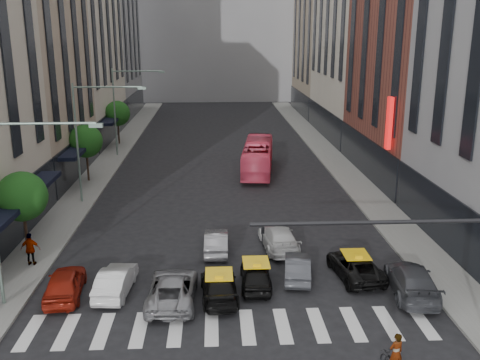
{
  "coord_description": "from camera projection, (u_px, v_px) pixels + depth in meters",
  "views": [
    {
      "loc": [
        -0.8,
        -19.75,
        12.78
      ],
      "look_at": [
        0.78,
        11.65,
        4.0
      ],
      "focal_mm": 40.0,
      "sensor_mm": 36.0,
      "label": 1
    }
  ],
  "objects": [
    {
      "name": "taxi_center",
      "position": [
        256.0,
        275.0,
        27.56
      ],
      "size": [
        1.68,
        3.93,
        1.32
      ],
      "primitive_type": "imported",
      "rotation": [
        0.0,
        0.0,
        3.11
      ],
      "color": "black",
      "rests_on": "ground"
    },
    {
      "name": "car_grey_curb",
      "position": [
        412.0,
        280.0,
        26.75
      ],
      "size": [
        2.7,
        5.31,
        1.48
      ],
      "primitive_type": "imported",
      "rotation": [
        0.0,
        0.0,
        3.01
      ],
      "color": "#404248",
      "rests_on": "ground"
    },
    {
      "name": "tree_mid",
      "position": [
        86.0,
        141.0,
        45.93
      ],
      "size": [
        2.88,
        2.88,
        4.95
      ],
      "color": "black",
      "rests_on": "sidewalk_left"
    },
    {
      "name": "building_left_d",
      "position": [
        104.0,
        16.0,
        80.14
      ],
      "size": [
        8.0,
        18.0,
        30.0
      ],
      "primitive_type": "cube",
      "color": "gray",
      "rests_on": "ground"
    },
    {
      "name": "streetlamp_near",
      "position": [
        11.0,
        188.0,
        24.25
      ],
      "size": [
        5.38,
        0.25,
        9.0
      ],
      "color": "gray",
      "rests_on": "sidewalk_left"
    },
    {
      "name": "car_red",
      "position": [
        65.0,
        283.0,
        26.49
      ],
      "size": [
        2.1,
        4.37,
        1.44
      ],
      "primitive_type": "imported",
      "rotation": [
        0.0,
        0.0,
        3.24
      ],
      "color": "maroon",
      "rests_on": "ground"
    },
    {
      "name": "building_far",
      "position": [
        216.0,
        2.0,
        99.39
      ],
      "size": [
        30.0,
        10.0,
        36.0
      ],
      "primitive_type": "cube",
      "color": "gray",
      "rests_on": "ground"
    },
    {
      "name": "streetlamp_far",
      "position": [
        123.0,
        100.0,
        55.03
      ],
      "size": [
        5.38,
        0.25,
        9.0
      ],
      "color": "gray",
      "rests_on": "sidewalk_left"
    },
    {
      "name": "pedestrian_far",
      "position": [
        31.0,
        249.0,
        29.69
      ],
      "size": [
        1.12,
        0.51,
        1.87
      ],
      "primitive_type": "imported",
      "rotation": [
        0.0,
        0.0,
        3.1
      ],
      "color": "gray",
      "rests_on": "sidewalk_left"
    },
    {
      "name": "tree_far",
      "position": [
        117.0,
        113.0,
        61.32
      ],
      "size": [
        2.88,
        2.88,
        4.95
      ],
      "color": "black",
      "rests_on": "sidewalk_left"
    },
    {
      "name": "rider",
      "position": [
        397.0,
        336.0,
        19.96
      ],
      "size": [
        0.69,
        0.56,
        1.63
      ],
      "primitive_type": "imported",
      "rotation": [
        0.0,
        0.0,
        3.45
      ],
      "color": "gray",
      "rests_on": "motorcycle"
    },
    {
      "name": "sidewalk_left",
      "position": [
        101.0,
        170.0,
        50.75
      ],
      "size": [
        3.0,
        96.0,
        0.15
      ],
      "primitive_type": "cube",
      "color": "slate",
      "rests_on": "ground"
    },
    {
      "name": "car_row2_left",
      "position": [
        216.0,
        241.0,
        31.92
      ],
      "size": [
        1.44,
        3.97,
        1.3
      ],
      "primitive_type": "imported",
      "rotation": [
        0.0,
        0.0,
        3.12
      ],
      "color": "gray",
      "rests_on": "ground"
    },
    {
      "name": "building_right_d",
      "position": [
        328.0,
        23.0,
        82.05
      ],
      "size": [
        8.0,
        18.0,
        28.0
      ],
      "primitive_type": "cube",
      "color": "tan",
      "rests_on": "ground"
    },
    {
      "name": "car_white_front",
      "position": [
        116.0,
        281.0,
        26.86
      ],
      "size": [
        1.74,
        4.2,
        1.35
      ],
      "primitive_type": "imported",
      "rotation": [
        0.0,
        0.0,
        3.07
      ],
      "color": "silver",
      "rests_on": "ground"
    },
    {
      "name": "taxi_right",
      "position": [
        355.0,
        266.0,
        28.65
      ],
      "size": [
        2.63,
        4.78,
        1.27
      ],
      "primitive_type": "imported",
      "rotation": [
        0.0,
        0.0,
        3.26
      ],
      "color": "black",
      "rests_on": "ground"
    },
    {
      "name": "sidewalk_right",
      "position": [
        341.0,
        167.0,
        51.87
      ],
      "size": [
        3.0,
        96.0,
        0.15
      ],
      "primitive_type": "cube",
      "color": "slate",
      "rests_on": "ground"
    },
    {
      "name": "car_silver",
      "position": [
        172.0,
        288.0,
        26.01
      ],
      "size": [
        2.42,
        5.03,
        1.38
      ],
      "primitive_type": "imported",
      "rotation": [
        0.0,
        0.0,
        3.12
      ],
      "color": "gray",
      "rests_on": "ground"
    },
    {
      "name": "streetlamp_mid",
      "position": [
        89.0,
        127.0,
        39.64
      ],
      "size": [
        5.38,
        0.25,
        9.0
      ],
      "color": "gray",
      "rests_on": "sidewalk_left"
    },
    {
      "name": "car_row2_right",
      "position": [
        279.0,
        238.0,
        32.38
      ],
      "size": [
        2.32,
        4.92,
        1.39
      ],
      "primitive_type": "imported",
      "rotation": [
        0.0,
        0.0,
        3.22
      ],
      "color": "silver",
      "rests_on": "ground"
    },
    {
      "name": "car_grey_mid",
      "position": [
        297.0,
        267.0,
        28.52
      ],
      "size": [
        1.84,
        3.96,
        1.26
      ],
      "primitive_type": "imported",
      "rotation": [
        0.0,
        0.0,
        3.0
      ],
      "color": "#3C3D43",
      "rests_on": "ground"
    },
    {
      "name": "bus",
      "position": [
        258.0,
        157.0,
        49.82
      ],
      "size": [
        3.81,
        10.86,
        2.96
      ],
      "primitive_type": "imported",
      "rotation": [
        0.0,
        0.0,
        3.02
      ],
      "color": "#F34768",
      "rests_on": "ground"
    },
    {
      "name": "ground",
      "position": [
        235.0,
        346.0,
        22.47
      ],
      "size": [
        160.0,
        160.0,
        0.0
      ],
      "primitive_type": "plane",
      "color": "black",
      "rests_on": "ground"
    },
    {
      "name": "taxi_left",
      "position": [
        219.0,
        286.0,
        26.38
      ],
      "size": [
        1.99,
        4.42,
        1.26
      ],
      "primitive_type": "imported",
      "rotation": [
        0.0,
        0.0,
        3.19
      ],
      "color": "black",
      "rests_on": "ground"
    },
    {
      "name": "liberty_sign",
      "position": [
        389.0,
        123.0,
        40.71
      ],
      "size": [
        0.3,
        0.7,
        4.0
      ],
      "color": "red",
      "rests_on": "ground"
    },
    {
      "name": "building_right_b",
      "position": [
        420.0,
        28.0,
        45.77
      ],
      "size": [
        8.0,
        18.0,
        26.0
      ],
      "primitive_type": "cube",
      "color": "brown",
      "rests_on": "ground"
    },
    {
      "name": "tree_near",
      "position": [
        22.0,
        197.0,
        30.54
      ],
      "size": [
        2.88,
        2.88,
        4.95
      ],
      "color": "black",
      "rests_on": "sidewalk_left"
    },
    {
      "name": "building_left_b",
      "position": [
        22.0,
        41.0,
        45.36
      ],
      "size": [
        8.0,
        16.0,
        24.0
      ],
      "primitive_type": "cube",
      "color": "tan",
      "rests_on": "ground"
    },
    {
      "name": "traffic_signal",
      "position": [
        434.0,
        254.0,
        20.68
      ],
      "size": [
        10.1,
        0.2,
        6.0
      ],
      "color": "black",
      "rests_on": "ground"
    }
  ]
}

